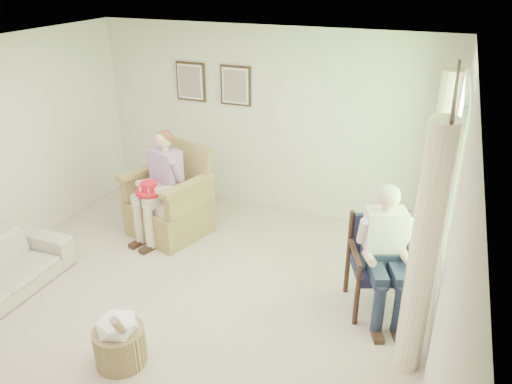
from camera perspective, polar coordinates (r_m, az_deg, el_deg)
floor at (r=5.42m, az=-9.42°, el=-13.64°), size 5.50×5.50×0.00m
back_wall at (r=7.04m, az=1.22°, el=8.00°), size 5.00×0.04×2.60m
right_wall at (r=4.11m, az=21.00°, el=-6.78°), size 0.04×5.50×2.60m
ceiling at (r=4.32m, az=-11.87°, el=14.47°), size 5.00×5.50×0.02m
window at (r=5.08m, az=21.64°, el=2.81°), size 0.13×2.50×1.63m
curtain_left at (r=4.37m, az=18.60°, el=-6.68°), size 0.34×0.34×2.30m
curtain_right at (r=6.15m, az=20.05°, el=2.41°), size 0.34×0.34×2.30m
framed_print_left at (r=7.35m, az=-7.49°, el=12.40°), size 0.45×0.05×0.55m
framed_print_right at (r=7.04m, az=-2.36°, el=12.04°), size 0.45×0.05×0.55m
wicker_armchair at (r=6.74m, az=-9.71°, el=-1.63°), size 0.92×0.92×1.18m
wood_armchair at (r=5.38m, az=14.34°, el=-7.51°), size 0.63×0.59×0.97m
person_wicker at (r=6.42m, az=-10.70°, el=1.55°), size 0.40×0.63×1.42m
person_dark at (r=5.10m, az=14.39°, el=-5.87°), size 0.40×0.63×1.37m
red_hat at (r=6.35m, az=-12.10°, el=0.34°), size 0.35×0.35×0.14m
hatbox at (r=4.83m, az=-15.37°, el=-15.85°), size 0.52×0.52×0.68m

